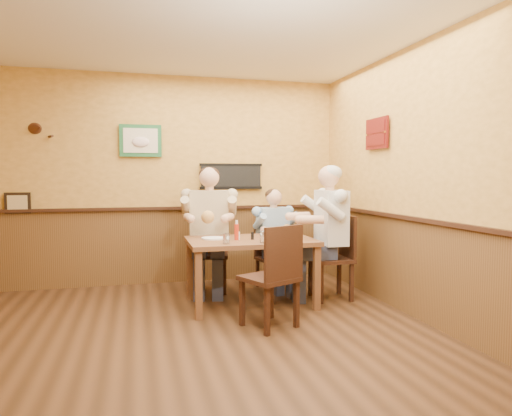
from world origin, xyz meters
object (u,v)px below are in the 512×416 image
(chair_right_end, at_px, (331,257))
(pepper_shaker, at_px, (252,236))
(diner_blue_polo, at_px, (273,244))
(cola_tumbler, at_px, (293,234))
(water_glass_mid, at_px, (264,237))
(water_glass_left, at_px, (226,239))
(dining_table, at_px, (251,247))
(diner_tan_shirt, at_px, (210,236))
(chair_back_left, at_px, (210,253))
(hot_sauce_bottle, at_px, (237,231))
(chair_back_right, at_px, (273,257))
(salt_shaker, at_px, (238,236))
(diner_white_elder, at_px, (331,239))
(chair_near_side, at_px, (269,276))

(chair_right_end, height_order, pepper_shaker, chair_right_end)
(diner_blue_polo, xyz_separation_m, cola_tumbler, (-0.01, -0.81, 0.23))
(diner_blue_polo, height_order, water_glass_mid, diner_blue_polo)
(water_glass_left, height_order, pepper_shaker, water_glass_left)
(water_glass_mid, bearing_deg, diner_blue_polo, 67.95)
(dining_table, distance_m, diner_tan_shirt, 0.80)
(chair_back_left, xyz_separation_m, chair_right_end, (1.33, -0.70, 0.00))
(diner_blue_polo, height_order, hot_sauce_bottle, diner_blue_polo)
(dining_table, bearing_deg, hot_sauce_bottle, -165.76)
(water_glass_left, xyz_separation_m, water_glass_mid, (0.40, -0.02, 0.01))
(diner_tan_shirt, bearing_deg, dining_table, -52.44)
(diner_blue_polo, height_order, pepper_shaker, diner_blue_polo)
(chair_back_right, distance_m, salt_shaker, 1.01)
(chair_back_left, bearing_deg, diner_white_elder, -16.32)
(cola_tumbler, relative_size, hot_sauce_bottle, 0.59)
(salt_shaker, height_order, pepper_shaker, salt_shaker)
(diner_tan_shirt, height_order, salt_shaker, diner_tan_shirt)
(chair_back_right, xyz_separation_m, chair_right_end, (0.52, -0.65, 0.09))
(diner_tan_shirt, xyz_separation_m, water_glass_mid, (0.41, -1.04, 0.11))
(diner_white_elder, height_order, pepper_shaker, diner_white_elder)
(diner_blue_polo, height_order, salt_shaker, diner_blue_polo)
(dining_table, relative_size, water_glass_left, 12.95)
(salt_shaker, bearing_deg, chair_right_end, 2.44)
(chair_back_left, bearing_deg, chair_back_right, 7.98)
(hot_sauce_bottle, bearing_deg, water_glass_left, -122.56)
(cola_tumbler, bearing_deg, hot_sauce_bottle, 170.46)
(dining_table, distance_m, chair_back_right, 0.85)
(chair_back_right, relative_size, diner_blue_polo, 0.70)
(diner_tan_shirt, distance_m, hot_sauce_bottle, 0.79)
(water_glass_left, height_order, cola_tumbler, cola_tumbler)
(diner_blue_polo, bearing_deg, chair_right_end, -60.76)
(chair_near_side, relative_size, pepper_shaker, 12.19)
(chair_right_end, relative_size, diner_white_elder, 0.70)
(diner_blue_polo, distance_m, hot_sauce_bottle, 0.99)
(dining_table, distance_m, water_glass_left, 0.48)
(cola_tumbler, relative_size, pepper_shaker, 1.42)
(chair_back_right, bearing_deg, water_glass_mid, -121.32)
(chair_right_end, relative_size, cola_tumbler, 8.55)
(chair_right_end, bearing_deg, water_glass_mid, -66.95)
(chair_back_left, xyz_separation_m, salt_shaker, (0.20, -0.75, 0.30))
(diner_tan_shirt, bearing_deg, chair_right_end, -16.32)
(chair_right_end, distance_m, diner_tan_shirt, 1.52)
(salt_shaker, bearing_deg, chair_near_side, -79.36)
(diner_white_elder, xyz_separation_m, cola_tumbler, (-0.53, -0.16, 0.10))
(dining_table, bearing_deg, chair_near_side, -90.69)
(chair_back_right, bearing_deg, diner_tan_shirt, 167.37)
(chair_back_left, distance_m, cola_tumbler, 1.22)
(water_glass_mid, height_order, salt_shaker, water_glass_mid)
(chair_near_side, relative_size, hot_sauce_bottle, 5.05)
(chair_near_side, height_order, pepper_shaker, chair_near_side)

